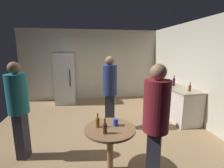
# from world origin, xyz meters

# --- Properties ---
(ground_plane) EXTENTS (5.20, 5.20, 0.10)m
(ground_plane) POSITION_xyz_m (0.00, 0.00, -0.05)
(ground_plane) COLOR #9E7C56
(wall_back) EXTENTS (5.32, 0.06, 2.70)m
(wall_back) POSITION_xyz_m (0.00, 2.63, 1.35)
(wall_back) COLOR beige
(wall_back) RESTS_ON ground_plane
(wall_side_right) EXTENTS (0.06, 5.20, 2.70)m
(wall_side_right) POSITION_xyz_m (2.63, 0.00, 1.35)
(wall_side_right) COLOR beige
(wall_side_right) RESTS_ON ground_plane
(refrigerator) EXTENTS (0.70, 0.68, 1.80)m
(refrigerator) POSITION_xyz_m (-1.01, 2.20, 0.90)
(refrigerator) COLOR silver
(refrigerator) RESTS_ON ground_plane
(kitchen_counter) EXTENTS (0.64, 1.78, 0.90)m
(kitchen_counter) POSITION_xyz_m (2.28, 0.35, 0.45)
(kitchen_counter) COLOR beige
(kitchen_counter) RESTS_ON ground_plane
(kettle) EXTENTS (0.24, 0.17, 0.18)m
(kettle) POSITION_xyz_m (2.23, 0.64, 0.97)
(kettle) COLOR #B2B2B7
(kettle) RESTS_ON kitchen_counter
(wine_bottle_on_counter) EXTENTS (0.08, 0.08, 0.31)m
(wine_bottle_on_counter) POSITION_xyz_m (2.25, 0.42, 1.02)
(wine_bottle_on_counter) COLOR #3F141E
(wine_bottle_on_counter) RESTS_ON kitchen_counter
(beer_bottle_on_counter) EXTENTS (0.06, 0.06, 0.23)m
(beer_bottle_on_counter) POSITION_xyz_m (2.31, -0.24, 0.98)
(beer_bottle_on_counter) COLOR #593314
(beer_bottle_on_counter) RESTS_ON kitchen_counter
(foreground_table) EXTENTS (0.80, 0.80, 0.73)m
(foreground_table) POSITION_xyz_m (0.03, -1.56, 0.63)
(foreground_table) COLOR olive
(foreground_table) RESTS_ON ground_plane
(beer_bottle_amber) EXTENTS (0.06, 0.06, 0.23)m
(beer_bottle_amber) POSITION_xyz_m (-0.15, -1.50, 0.82)
(beer_bottle_amber) COLOR #8C5919
(beer_bottle_amber) RESTS_ON foreground_table
(beer_bottle_brown) EXTENTS (0.06, 0.06, 0.23)m
(beer_bottle_brown) POSITION_xyz_m (-0.07, -1.72, 0.82)
(beer_bottle_brown) COLOR #593314
(beer_bottle_brown) RESTS_ON foreground_table
(plastic_cup_blue) EXTENTS (0.08, 0.08, 0.11)m
(plastic_cup_blue) POSITION_xyz_m (0.14, -1.50, 0.79)
(plastic_cup_blue) COLOR blue
(plastic_cup_blue) RESTS_ON foreground_table
(person_in_navy_shirt) EXTENTS (0.42, 0.42, 1.79)m
(person_in_navy_shirt) POSITION_xyz_m (0.27, -0.13, 1.05)
(person_in_navy_shirt) COLOR #2D2D38
(person_in_navy_shirt) RESTS_ON ground_plane
(person_in_teal_shirt) EXTENTS (0.40, 0.40, 1.74)m
(person_in_teal_shirt) POSITION_xyz_m (-1.46, -0.97, 1.02)
(person_in_teal_shirt) COLOR #2D2D38
(person_in_teal_shirt) RESTS_ON ground_plane
(person_in_maroon_shirt) EXTENTS (0.47, 0.47, 1.76)m
(person_in_maroon_shirt) POSITION_xyz_m (0.57, -2.00, 1.03)
(person_in_maroon_shirt) COLOR #2D2D38
(person_in_maroon_shirt) RESTS_ON ground_plane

